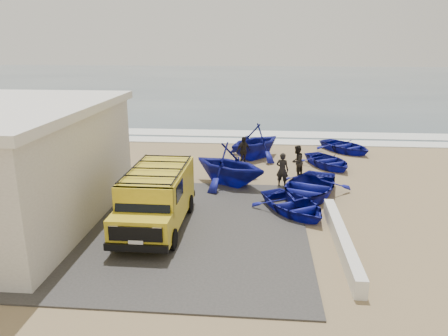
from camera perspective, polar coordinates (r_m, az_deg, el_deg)
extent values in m
plane|color=#907954|center=(17.42, -3.14, -5.26)|extent=(160.00, 160.00, 0.00)
cube|color=#3B3936|center=(16.02, -11.33, -7.48)|extent=(12.00, 10.00, 0.05)
cube|color=#385166|center=(72.35, 3.20, 11.24)|extent=(180.00, 88.00, 0.01)
cube|color=white|center=(28.84, 0.21, 3.56)|extent=(180.00, 1.60, 0.06)
cube|color=white|center=(31.28, 0.59, 4.56)|extent=(180.00, 2.20, 0.04)
cube|color=black|center=(17.05, -15.43, 2.84)|extent=(0.08, 0.70, 0.90)
cube|color=silver|center=(14.64, 15.10, -9.04)|extent=(0.35, 6.00, 0.55)
cube|color=yellow|center=(15.77, -8.56, -3.19)|extent=(1.94, 3.95, 1.66)
cube|color=yellow|center=(13.74, -10.90, -8.02)|extent=(1.92, 0.92, 0.91)
cube|color=black|center=(13.86, -10.54, -4.18)|extent=(1.77, 0.35, 0.72)
cube|color=black|center=(13.29, -11.49, -8.46)|extent=(1.63, 0.09, 0.45)
cube|color=black|center=(13.45, -11.42, -10.19)|extent=(1.96, 0.15, 0.22)
cube|color=black|center=(15.44, -8.75, -0.05)|extent=(1.84, 3.64, 0.06)
cylinder|color=black|center=(14.54, -13.80, -8.77)|extent=(0.23, 0.71, 0.71)
cylinder|color=black|center=(17.28, -10.48, -4.45)|extent=(0.23, 0.71, 0.71)
cylinder|color=black|center=(14.07, -6.78, -9.26)|extent=(0.23, 0.71, 0.71)
cylinder|color=black|center=(16.89, -4.58, -4.71)|extent=(0.23, 0.71, 0.71)
imported|color=#12178E|center=(16.98, 9.07, -4.77)|extent=(3.84, 4.16, 0.70)
imported|color=#12178E|center=(18.79, 10.99, -2.48)|extent=(4.39, 5.08, 0.88)
imported|color=#12178E|center=(19.87, 0.68, 0.49)|extent=(4.87, 4.72, 1.96)
imported|color=#12178E|center=(23.47, 13.42, 0.89)|extent=(3.54, 3.94, 0.67)
imported|color=#12178E|center=(24.52, 4.05, 3.51)|extent=(4.85, 4.91, 1.96)
imported|color=#12178E|center=(26.95, 15.57, 2.76)|extent=(4.05, 4.22, 0.71)
imported|color=black|center=(19.86, 7.63, -0.23)|extent=(0.67, 0.54, 1.58)
imported|color=black|center=(21.38, 9.49, 0.87)|extent=(0.91, 0.96, 1.57)
imported|color=black|center=(23.16, 2.55, 2.24)|extent=(0.92, 0.89, 1.54)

